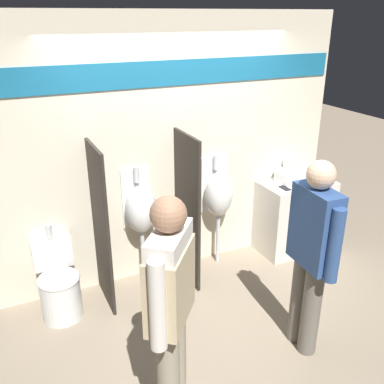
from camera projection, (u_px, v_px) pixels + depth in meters
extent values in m
plane|color=gray|center=(199.00, 291.00, 4.43)|extent=(16.00, 16.00, 0.00)
cube|color=beige|center=(174.00, 151.00, 4.41)|extent=(3.77, 0.06, 2.70)
cube|color=#19668E|center=(174.00, 73.00, 4.08)|extent=(3.70, 0.01, 0.24)
cube|color=silver|center=(294.00, 216.00, 5.09)|extent=(0.84, 0.51, 0.86)
cylinder|color=silver|center=(291.00, 176.00, 4.93)|extent=(0.40, 0.40, 0.12)
cylinder|color=silver|center=(285.00, 162.00, 4.99)|extent=(0.03, 0.03, 0.14)
cube|color=black|center=(285.00, 188.00, 4.74)|extent=(0.07, 0.14, 0.01)
cube|color=#28231E|center=(101.00, 228.00, 4.01)|extent=(0.03, 0.57, 1.60)
cube|color=#28231E|center=(187.00, 210.00, 4.36)|extent=(0.03, 0.57, 1.60)
cylinder|color=silver|center=(143.00, 256.00, 4.49)|extent=(0.04, 0.04, 0.61)
ellipsoid|color=silver|center=(141.00, 209.00, 4.28)|extent=(0.32, 0.27, 0.50)
cube|color=silver|center=(136.00, 198.00, 4.36)|extent=(0.30, 0.02, 0.63)
cylinder|color=silver|center=(136.00, 174.00, 4.23)|extent=(0.06, 0.06, 0.16)
cylinder|color=silver|center=(218.00, 238.00, 4.85)|extent=(0.04, 0.04, 0.61)
ellipsoid|color=silver|center=(219.00, 194.00, 4.64)|extent=(0.32, 0.27, 0.50)
cube|color=silver|center=(213.00, 184.00, 4.72)|extent=(0.30, 0.02, 0.63)
cylinder|color=silver|center=(216.00, 162.00, 4.59)|extent=(0.06, 0.06, 0.16)
cylinder|color=silver|center=(61.00, 298.00, 3.99)|extent=(0.37, 0.37, 0.40)
torus|color=silver|center=(58.00, 279.00, 3.91)|extent=(0.38, 0.38, 0.04)
cube|color=silver|center=(52.00, 252.00, 4.09)|extent=(0.36, 0.16, 0.30)
cylinder|color=silver|center=(49.00, 232.00, 3.98)|extent=(0.06, 0.06, 0.14)
cylinder|color=gray|center=(169.00, 377.00, 2.86)|extent=(0.15, 0.15, 0.82)
cylinder|color=gray|center=(175.00, 360.00, 3.01)|extent=(0.15, 0.15, 0.82)
cube|color=silver|center=(170.00, 278.00, 2.65)|extent=(0.42, 0.45, 0.65)
cube|color=#C6B289|center=(170.00, 285.00, 2.67)|extent=(0.45, 0.48, 0.52)
cylinder|color=silver|center=(158.00, 306.00, 2.44)|extent=(0.10, 0.10, 0.60)
cylinder|color=silver|center=(180.00, 262.00, 2.88)|extent=(0.10, 0.10, 0.60)
sphere|color=#A87A5B|center=(168.00, 214.00, 2.48)|extent=(0.22, 0.22, 0.22)
cylinder|color=#666056|center=(311.00, 311.00, 3.50)|extent=(0.15, 0.15, 0.81)
cylinder|color=#666056|center=(299.00, 300.00, 3.64)|extent=(0.15, 0.15, 0.81)
cube|color=#2D4C84|center=(315.00, 227.00, 3.29)|extent=(0.22, 0.44, 0.64)
cylinder|color=#2D4C84|center=(335.00, 246.00, 3.09)|extent=(0.10, 0.10, 0.59)
cylinder|color=#2D4C84|center=(296.00, 218.00, 3.51)|extent=(0.10, 0.10, 0.59)
sphere|color=beige|center=(321.00, 175.00, 3.12)|extent=(0.22, 0.22, 0.22)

